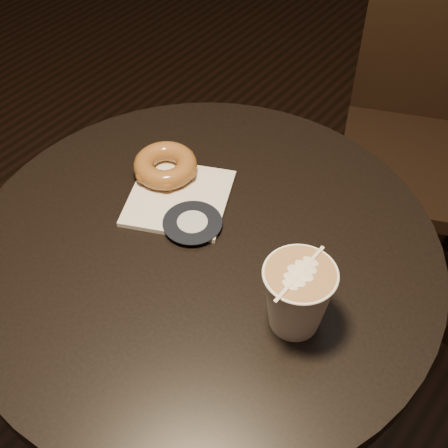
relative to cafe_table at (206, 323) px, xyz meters
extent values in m
cylinder|color=black|center=(0.00, 0.00, 0.18)|extent=(0.70, 0.70, 0.03)
cylinder|color=black|center=(0.00, 0.00, -0.18)|extent=(0.07, 0.07, 0.70)
cube|color=black|center=(0.09, 0.72, -0.10)|extent=(0.53, 0.53, 0.04)
cylinder|color=black|center=(0.00, 0.49, -0.33)|extent=(0.04, 0.04, 0.45)
cylinder|color=black|center=(-0.14, 0.80, -0.33)|extent=(0.04, 0.04, 0.45)
cube|color=white|center=(-0.09, 0.05, 0.20)|extent=(0.20, 0.20, 0.01)
torus|color=brown|center=(-0.14, 0.08, 0.22)|extent=(0.10, 0.10, 0.03)
camera|label=1|loc=(0.38, -0.45, 0.90)|focal=50.00mm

